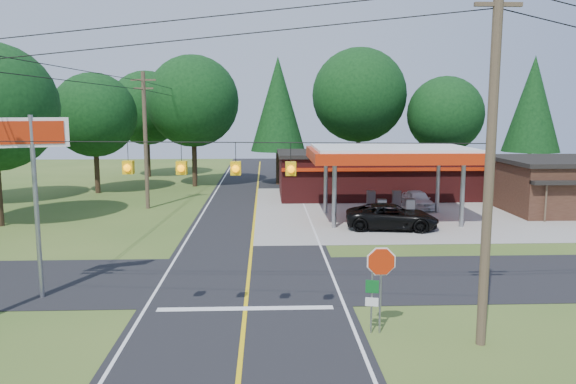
{
  "coord_description": "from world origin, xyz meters",
  "views": [
    {
      "loc": [
        0.78,
        -23.49,
        7.32
      ],
      "look_at": [
        2.0,
        7.0,
        2.8
      ],
      "focal_mm": 35.0,
      "sensor_mm": 36.0,
      "label": 1
    }
  ],
  "objects_px": {
    "big_stop_sign": "(33,163)",
    "octagonal_stop_sign": "(381,268)",
    "gas_canopy": "(391,156)",
    "suv_car": "(392,217)",
    "sedan_car": "(418,200)"
  },
  "relations": [
    {
      "from": "suv_car",
      "to": "big_stop_sign",
      "type": "xyz_separation_m",
      "value": [
        -16.5,
        -12.01,
        4.53
      ]
    },
    {
      "from": "gas_canopy",
      "to": "big_stop_sign",
      "type": "xyz_separation_m",
      "value": [
        -17.0,
        -15.01,
        1.04
      ]
    },
    {
      "from": "gas_canopy",
      "to": "suv_car",
      "type": "height_order",
      "value": "gas_canopy"
    },
    {
      "from": "gas_canopy",
      "to": "octagonal_stop_sign",
      "type": "bearing_deg",
      "value": -103.31
    },
    {
      "from": "sedan_car",
      "to": "big_stop_sign",
      "type": "relative_size",
      "value": 0.56
    },
    {
      "from": "sedan_car",
      "to": "octagonal_stop_sign",
      "type": "height_order",
      "value": "octagonal_stop_sign"
    },
    {
      "from": "suv_car",
      "to": "sedan_car",
      "type": "height_order",
      "value": "suv_car"
    },
    {
      "from": "suv_car",
      "to": "octagonal_stop_sign",
      "type": "xyz_separation_m",
      "value": [
        -4.0,
        -16.01,
        1.44
      ]
    },
    {
      "from": "suv_car",
      "to": "octagonal_stop_sign",
      "type": "height_order",
      "value": "octagonal_stop_sign"
    },
    {
      "from": "big_stop_sign",
      "to": "octagonal_stop_sign",
      "type": "distance_m",
      "value": 13.49
    },
    {
      "from": "suv_car",
      "to": "sedan_car",
      "type": "bearing_deg",
      "value": -18.31
    },
    {
      "from": "gas_canopy",
      "to": "octagonal_stop_sign",
      "type": "distance_m",
      "value": 19.65
    },
    {
      "from": "big_stop_sign",
      "to": "octagonal_stop_sign",
      "type": "relative_size",
      "value": 2.42
    },
    {
      "from": "suv_car",
      "to": "gas_canopy",
      "type": "bearing_deg",
      "value": -1.21
    },
    {
      "from": "suv_car",
      "to": "octagonal_stop_sign",
      "type": "bearing_deg",
      "value": 174.23
    }
  ]
}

